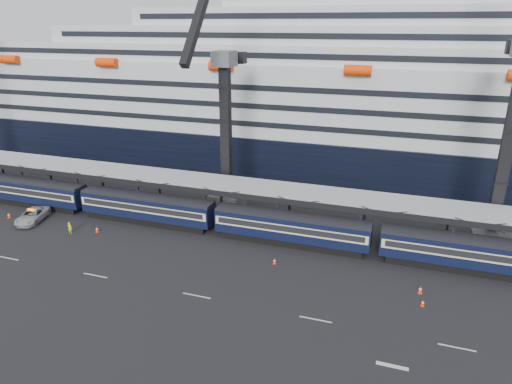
# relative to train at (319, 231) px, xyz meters

# --- Properties ---
(ground) EXTENTS (260.00, 260.00, 0.00)m
(ground) POSITION_rel_train_xyz_m (4.65, -10.00, -2.20)
(ground) COLOR black
(ground) RESTS_ON ground
(lane_markings) EXTENTS (111.00, 4.27, 0.02)m
(lane_markings) POSITION_rel_train_xyz_m (12.80, -15.23, -2.19)
(lane_markings) COLOR beige
(lane_markings) RESTS_ON ground
(train) EXTENTS (133.05, 3.00, 4.05)m
(train) POSITION_rel_train_xyz_m (0.00, 0.00, 0.00)
(train) COLOR black
(train) RESTS_ON ground
(canopy) EXTENTS (130.00, 6.25, 5.53)m
(canopy) POSITION_rel_train_xyz_m (4.65, 4.00, 3.05)
(canopy) COLOR #93969A
(canopy) RESTS_ON ground
(cruise_ship) EXTENTS (214.09, 28.84, 34.00)m
(cruise_ship) POSITION_rel_train_xyz_m (3.57, 35.99, 10.14)
(cruise_ship) COLOR black
(cruise_ship) RESTS_ON ground
(crane_dark_near) EXTENTS (4.50, 17.75, 35.08)m
(crane_dark_near) POSITION_rel_train_xyz_m (-15.35, 8.59, 9.73)
(crane_dark_near) COLOR #484B4F
(crane_dark_near) RESTS_ON ground
(crane_dark_mid) EXTENTS (4.50, 18.24, 39.64)m
(crane_dark_mid) POSITION_rel_train_xyz_m (19.65, 7.59, 11.16)
(crane_dark_mid) COLOR #484B4F
(crane_dark_mid) RESTS_ON ground
(pickup_truck) EXTENTS (4.20, 6.41, 1.64)m
(pickup_truck) POSITION_rel_train_xyz_m (-38.44, -4.74, -1.38)
(pickup_truck) COLOR #9D9EA4
(pickup_truck) RESTS_ON ground
(worker) EXTENTS (0.58, 0.38, 1.59)m
(worker) POSITION_rel_train_xyz_m (-30.95, -6.30, -1.40)
(worker) COLOR #E9FB0D
(worker) RESTS_ON ground
(traffic_cone_a) EXTENTS (0.41, 0.41, 0.83)m
(traffic_cone_a) POSITION_rel_train_xyz_m (-42.48, -4.88, -1.79)
(traffic_cone_a) COLOR #FF3D08
(traffic_cone_a) RESTS_ON ground
(traffic_cone_b) EXTENTS (0.41, 0.41, 0.82)m
(traffic_cone_b) POSITION_rel_train_xyz_m (-27.95, -4.86, -1.80)
(traffic_cone_b) COLOR #FF3D08
(traffic_cone_b) RESTS_ON ground
(traffic_cone_c) EXTENTS (0.37, 0.37, 0.73)m
(traffic_cone_c) POSITION_rel_train_xyz_m (-3.85, -5.35, -1.84)
(traffic_cone_c) COLOR #FF3D08
(traffic_cone_c) RESTS_ON ground
(traffic_cone_d) EXTENTS (0.35, 0.35, 0.71)m
(traffic_cone_d) POSITION_rel_train_xyz_m (11.93, -8.60, -1.85)
(traffic_cone_d) COLOR #FF3D08
(traffic_cone_d) RESTS_ON ground
(traffic_cone_e) EXTENTS (0.42, 0.42, 0.85)m
(traffic_cone_e) POSITION_rel_train_xyz_m (11.69, -6.34, -1.78)
(traffic_cone_e) COLOR #FF3D08
(traffic_cone_e) RESTS_ON ground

